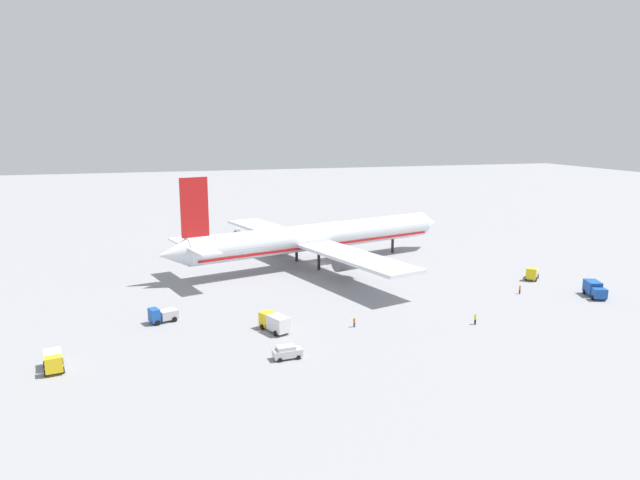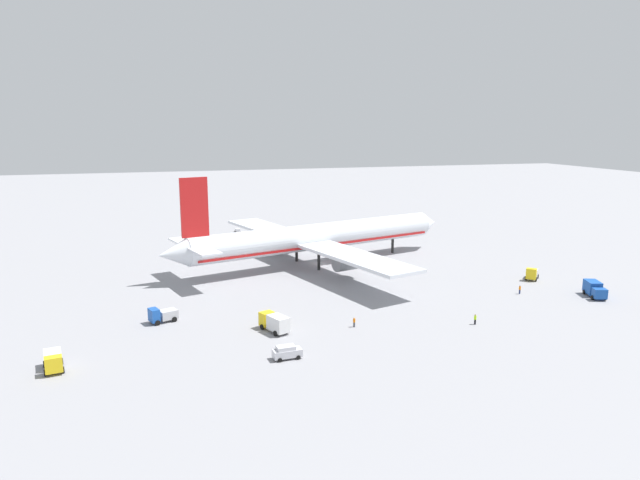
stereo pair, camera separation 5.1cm
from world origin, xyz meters
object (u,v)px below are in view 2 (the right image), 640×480
at_px(service_van, 287,352).
at_px(traffic_cone_1, 195,237).
at_px(ground_worker_2, 520,290).
at_px(traffic_cone_0, 334,229).
at_px(service_truck_0, 594,289).
at_px(ground_worker_0, 354,322).
at_px(airliner, 314,238).
at_px(service_truck_5, 532,273).
at_px(baggage_cart_0, 238,230).
at_px(ground_worker_1, 475,319).
at_px(service_truck_4, 162,315).
at_px(service_truck_2, 53,360).
at_px(service_truck_1, 275,322).

bearing_deg(service_van, traffic_cone_1, 93.01).
height_order(ground_worker_2, traffic_cone_0, ground_worker_2).
distance_m(service_truck_0, ground_worker_0, 51.26).
height_order(airliner, service_truck_5, airliner).
height_order(service_truck_5, baggage_cart_0, service_truck_5).
height_order(ground_worker_1, traffic_cone_0, ground_worker_1).
xyz_separation_m(service_truck_4, ground_worker_0, (30.62, -11.79, -0.45)).
xyz_separation_m(service_van, ground_worker_0, (13.87, 9.64, -0.18)).
bearing_deg(service_truck_5, service_truck_0, -76.17).
xyz_separation_m(service_truck_4, traffic_cone_1, (11.69, 74.96, -1.03)).
bearing_deg(baggage_cart_0, service_truck_4, -107.51).
xyz_separation_m(service_van, ground_worker_2, (52.18, 18.05, -0.13)).
relative_size(service_truck_0, service_van, 1.54).
bearing_deg(service_truck_0, service_truck_5, 103.83).
xyz_separation_m(service_truck_2, traffic_cone_1, (26.68, 90.93, -1.14)).
xyz_separation_m(service_van, traffic_cone_1, (-5.06, 96.39, -0.76)).
xyz_separation_m(airliner, ground_worker_0, (-5.81, -44.03, -5.73)).
distance_m(service_truck_1, ground_worker_1, 33.89).
xyz_separation_m(service_van, traffic_cone_0, (39.13, 97.43, -0.76)).
distance_m(service_truck_4, ground_worker_2, 69.01).
relative_size(service_truck_0, baggage_cart_0, 1.96).
relative_size(service_truck_2, ground_worker_1, 2.94).
height_order(service_truck_4, service_van, service_truck_4).
xyz_separation_m(service_truck_0, service_truck_4, (-81.81, 9.17, -0.27)).
relative_size(service_truck_2, ground_worker_0, 3.15).
xyz_separation_m(service_truck_0, ground_worker_2, (-12.88, 5.79, -0.67)).
height_order(airliner, baggage_cart_0, airliner).
bearing_deg(service_van, service_truck_0, 10.67).
bearing_deg(ground_worker_1, service_truck_0, 13.29).
bearing_deg(service_truck_2, traffic_cone_1, 73.65).
xyz_separation_m(service_truck_4, baggage_cart_0, (25.16, 79.76, -0.63)).
xyz_separation_m(service_truck_5, traffic_cone_1, (-66.56, 69.68, -1.06)).
bearing_deg(service_truck_2, service_truck_1, 10.42).
bearing_deg(baggage_cart_0, ground_worker_1, -75.15).
bearing_deg(service_truck_1, service_truck_0, 0.74).
distance_m(baggage_cart_0, ground_worker_1, 99.61).
distance_m(airliner, ground_worker_2, 48.56).
bearing_deg(service_truck_2, ground_worker_0, 5.24).
distance_m(baggage_cart_0, traffic_cone_0, 30.95).
bearing_deg(ground_worker_0, ground_worker_1, -13.29).
bearing_deg(ground_worker_0, airliner, 82.48).
bearing_deg(traffic_cone_0, traffic_cone_1, -178.66).
bearing_deg(service_truck_2, baggage_cart_0, 67.24).
relative_size(service_truck_5, traffic_cone_0, 8.57).
bearing_deg(ground_worker_2, service_truck_0, -24.22).
bearing_deg(service_truck_1, service_truck_2, -169.58).
relative_size(service_truck_1, service_truck_2, 1.21).
distance_m(ground_worker_2, traffic_cone_1, 97.03).
height_order(service_truck_0, ground_worker_0, service_truck_0).
xyz_separation_m(service_truck_1, ground_worker_2, (51.50, 6.63, -0.71)).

